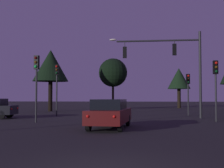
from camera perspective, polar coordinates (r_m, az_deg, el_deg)
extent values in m
plane|color=black|center=(31.00, 3.34, -5.52)|extent=(168.00, 168.00, 0.00)
cylinder|color=#232326|center=(24.40, 16.33, 1.72)|extent=(0.20, 0.20, 6.77)
cylinder|color=#232326|center=(24.39, 8.61, 8.09)|extent=(6.52, 0.31, 0.14)
ellipsoid|color=#F4EACC|center=(24.54, 0.18, 8.36)|extent=(0.56, 0.28, 0.16)
cylinder|color=#232326|center=(24.46, 11.70, 7.76)|extent=(0.05, 0.05, 0.28)
cube|color=black|center=(24.36, 11.71, 6.40)|extent=(0.31, 0.25, 0.90)
sphere|color=red|center=(24.54, 11.67, 6.99)|extent=(0.18, 0.18, 0.18)
sphere|color=#56380C|center=(24.50, 11.68, 6.35)|extent=(0.18, 0.18, 0.18)
sphere|color=#0C4219|center=(24.46, 11.68, 5.70)|extent=(0.18, 0.18, 0.18)
cylinder|color=#232326|center=(24.39, 2.43, 7.54)|extent=(0.05, 0.05, 0.44)
cube|color=black|center=(24.28, 2.43, 5.98)|extent=(0.31, 0.25, 0.90)
sphere|color=red|center=(24.46, 2.45, 6.58)|extent=(0.18, 0.18, 0.18)
sphere|color=#56380C|center=(24.42, 2.45, 5.93)|extent=(0.18, 0.18, 0.18)
sphere|color=#0C4219|center=(24.38, 2.45, 5.28)|extent=(0.18, 0.18, 0.18)
cylinder|color=#232326|center=(21.28, 19.04, -2.48)|extent=(0.12, 0.12, 3.18)
cube|color=black|center=(21.37, 18.96, 3.00)|extent=(0.33, 0.28, 0.90)
sphere|color=red|center=(21.27, 19.09, 3.79)|extent=(0.18, 0.18, 0.18)
sphere|color=#56380C|center=(21.24, 19.10, 3.04)|extent=(0.18, 0.18, 0.18)
sphere|color=#0C4219|center=(21.22, 19.11, 2.28)|extent=(0.18, 0.18, 0.18)
cylinder|color=#232326|center=(26.42, -10.40, -2.16)|extent=(0.12, 0.12, 3.55)
cube|color=black|center=(26.53, -10.37, 2.65)|extent=(0.31, 0.25, 0.90)
sphere|color=red|center=(26.42, -10.43, 3.28)|extent=(0.18, 0.18, 0.18)
sphere|color=#56380C|center=(26.39, -10.43, 2.67)|extent=(0.18, 0.18, 0.18)
sphere|color=#0C4219|center=(26.37, -10.44, 2.07)|extent=(0.18, 0.18, 0.18)
cylinder|color=#232326|center=(20.07, -14.11, -2.18)|extent=(0.12, 0.12, 3.43)
cube|color=black|center=(20.19, -14.04, 3.98)|extent=(0.33, 0.28, 0.90)
sphere|color=#4C0A0A|center=(20.10, -14.21, 4.81)|extent=(0.18, 0.18, 0.18)
sphere|color=#56380C|center=(20.07, -14.22, 4.02)|extent=(0.18, 0.18, 0.18)
sphere|color=#1EE04C|center=(20.04, -14.23, 3.23)|extent=(0.18, 0.18, 0.18)
cylinder|color=#232326|center=(27.93, 14.20, -2.88)|extent=(0.12, 0.12, 2.82)
cube|color=black|center=(27.97, 14.16, 0.93)|extent=(0.33, 0.28, 0.90)
sphere|color=red|center=(27.86, 14.24, 1.52)|extent=(0.18, 0.18, 0.18)
sphere|color=#56380C|center=(27.84, 14.25, 0.94)|extent=(0.18, 0.18, 0.18)
sphere|color=#0C4219|center=(27.83, 14.25, 0.37)|extent=(0.18, 0.18, 0.18)
cube|color=#4C0F0F|center=(15.85, -0.40, -6.01)|extent=(2.13, 4.68, 0.68)
cube|color=black|center=(15.68, -0.49, -3.85)|extent=(1.71, 2.58, 0.52)
cylinder|color=black|center=(17.49, -2.01, -6.79)|extent=(0.26, 0.66, 0.64)
cylinder|color=black|center=(17.24, 3.03, -6.85)|extent=(0.26, 0.66, 0.64)
cylinder|color=black|center=(14.58, -4.46, -7.64)|extent=(0.26, 0.66, 0.64)
cylinder|color=black|center=(14.28, 1.58, -7.76)|extent=(0.26, 0.66, 0.64)
sphere|color=red|center=(13.75, -4.62, -6.11)|extent=(0.14, 0.14, 0.14)
sphere|color=red|center=(13.50, 0.42, -6.19)|extent=(0.14, 0.14, 0.14)
cylinder|color=black|center=(23.86, -20.23, -5.50)|extent=(0.65, 0.23, 0.64)
cylinder|color=black|center=(25.36, -18.81, -5.33)|extent=(0.65, 0.23, 0.64)
sphere|color=red|center=(23.74, -18.47, -4.48)|extent=(0.14, 0.14, 0.14)
sphere|color=red|center=(24.93, -17.42, -4.39)|extent=(0.14, 0.14, 0.14)
cylinder|color=black|center=(35.73, -11.57, -2.28)|extent=(0.48, 0.48, 3.49)
cone|color=black|center=(35.92, -11.52, 3.45)|extent=(4.12, 4.12, 3.68)
cylinder|color=black|center=(46.59, 12.55, -2.67)|extent=(0.52, 0.52, 2.90)
cone|color=black|center=(46.68, 12.51, 1.04)|extent=(3.42, 3.42, 3.14)
cylinder|color=black|center=(41.38, 0.19, -2.25)|extent=(0.30, 0.30, 3.64)
sphere|color=black|center=(41.52, 0.19, 2.16)|extent=(3.93, 3.93, 3.93)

